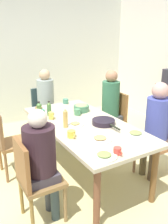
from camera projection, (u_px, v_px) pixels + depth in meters
name	position (u px, v px, depth m)	size (l,w,h in m)	color
ground_plane	(84.00, 173.00, 3.32)	(5.83, 5.83, 0.00)	#CBC185
wall_left	(22.00, 58.00, 4.91)	(0.12, 5.10, 2.60)	silver
dining_table	(84.00, 129.00, 3.11)	(1.96, 0.95, 0.73)	#C2B492
chair_0	(33.00, 177.00, 2.34)	(0.40, 0.40, 0.90)	olive
person_0	(41.00, 156.00, 2.32)	(0.31, 0.31, 1.19)	#3C4146
chair_1	(160.00, 139.00, 3.16)	(0.40, 0.40, 0.90)	#935B36
person_1	(156.00, 123.00, 3.04)	(0.30, 0.30, 1.27)	brown
chair_2	(45.00, 110.00, 4.26)	(0.40, 0.40, 0.90)	#2A3C4B
person_2	(46.00, 100.00, 4.12)	(0.30, 0.30, 1.24)	#374848
chair_3	(114.00, 117.00, 3.96)	(0.40, 0.40, 0.90)	olive
person_3	(110.00, 104.00, 3.84)	(0.30, 0.30, 1.28)	#3A393D
chair_4	(8.00, 139.00, 3.14)	(0.40, 0.40, 0.90)	olive
plate_0	(135.00, 134.00, 2.74)	(0.26, 0.26, 0.04)	white
plate_1	(75.00, 124.00, 3.01)	(0.21, 0.21, 0.04)	white
plate_2	(100.00, 139.00, 2.61)	(0.25, 0.25, 0.04)	white
plate_3	(39.00, 109.00, 3.60)	(0.23, 0.23, 0.04)	white
plate_4	(104.00, 155.00, 2.27)	(0.25, 0.25, 0.04)	silver
bowl_0	(81.00, 108.00, 3.51)	(0.22, 0.22, 0.11)	#437956
serving_pan	(104.00, 122.00, 3.04)	(0.47, 0.29, 0.06)	black
cup_0	(71.00, 134.00, 2.67)	(0.12, 0.09, 0.08)	yellow
cup_1	(42.00, 112.00, 3.38)	(0.12, 0.09, 0.07)	#3F9069
cup_2	(51.00, 116.00, 3.21)	(0.11, 0.07, 0.09)	#E0C351
cup_3	(77.00, 112.00, 3.36)	(0.12, 0.09, 0.08)	#4D845A
cup_4	(66.00, 101.00, 3.88)	(0.12, 0.09, 0.07)	#468268
cup_5	(118.00, 151.00, 2.30)	(0.11, 0.08, 0.07)	#CF4237
bottle_0	(66.00, 118.00, 2.92)	(0.06, 0.06, 0.24)	tan
bottle_1	(49.00, 109.00, 3.33)	(0.06, 0.06, 0.20)	#4A7D41
bottle_2	(39.00, 111.00, 3.21)	(0.07, 0.07, 0.23)	#537F37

